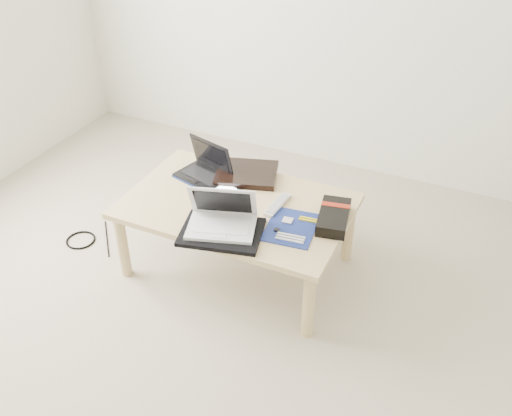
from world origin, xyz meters
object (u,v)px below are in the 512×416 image
at_px(coffee_table, 237,212).
at_px(netbook, 205,169).
at_px(white_laptop, 222,218).
at_px(gpu_box, 334,217).

relative_size(coffee_table, netbook, 3.55).
relative_size(netbook, white_laptop, 0.87).
height_order(coffee_table, gpu_box, gpu_box).
relative_size(white_laptop, gpu_box, 1.23).
xyz_separation_m(coffee_table, gpu_box, (0.48, 0.05, 0.08)).
bearing_deg(coffee_table, gpu_box, 6.26).
height_order(white_laptop, gpu_box, white_laptop).
distance_m(white_laptop, gpu_box, 0.52).
height_order(coffee_table, netbook, netbook).
bearing_deg(coffee_table, white_laptop, -81.61).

